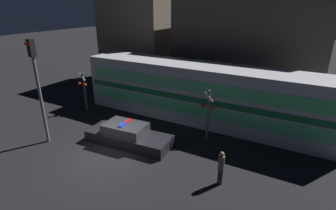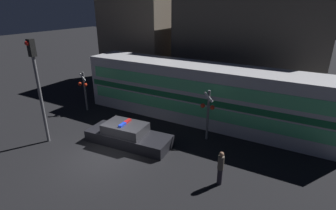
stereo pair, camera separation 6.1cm
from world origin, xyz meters
TOP-DOWN VIEW (x-y plane):
  - ground_plane at (0.00, 0.00)m, footprint 120.00×120.00m
  - train at (2.54, 6.94)m, footprint 17.07×2.84m
  - police_car at (0.21, 1.83)m, footprint 5.08×2.15m
  - pedestrian at (6.02, 0.92)m, footprint 0.28×0.28m
  - crossing_signal_near at (3.96, 4.48)m, footprint 0.84×0.35m
  - crossing_signal_far at (-5.59, 4.24)m, footprint 0.84×0.35m
  - traffic_light_corner at (-4.01, -0.30)m, footprint 0.30×0.46m
  - building_left at (-6.67, 13.35)m, footprint 6.51×5.68m
  - building_center at (3.77, 13.46)m, footprint 11.74×4.75m

SIDE VIEW (x-z plane):
  - ground_plane at x=0.00m, z-range 0.00..0.00m
  - police_car at x=0.21m, z-range -0.17..1.14m
  - pedestrian at x=6.02m, z-range 0.02..1.66m
  - crossing_signal_far at x=-5.59m, z-range 0.25..3.19m
  - crossing_signal_near at x=3.96m, z-range 0.26..3.30m
  - train at x=2.54m, z-range 0.00..3.83m
  - traffic_light_corner at x=-4.01m, z-range 0.75..6.63m
  - building_center at x=3.77m, z-range 0.00..8.28m
  - building_left at x=-6.67m, z-range 0.00..8.41m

